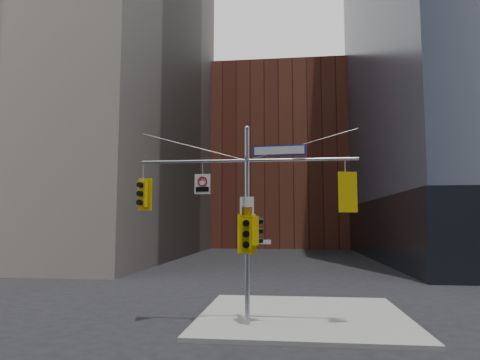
% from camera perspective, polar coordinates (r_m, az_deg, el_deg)
% --- Properties ---
extents(ground, '(160.00, 160.00, 0.00)m').
position_cam_1_polar(ground, '(14.04, 0.12, -21.12)').
color(ground, black).
rests_on(ground, ground).
extents(sidewalk_corner, '(8.00, 8.00, 0.15)m').
position_cam_1_polar(sidewalk_corner, '(17.83, 8.39, -17.47)').
color(sidewalk_corner, gray).
rests_on(sidewalk_corner, ground).
extents(brick_midrise, '(26.00, 20.00, 28.00)m').
position_cam_1_polar(brick_midrise, '(72.19, 5.41, 2.51)').
color(brick_midrise, brown).
rests_on(brick_midrise, ground).
extents(signal_assembly, '(8.00, 0.80, 7.30)m').
position_cam_1_polar(signal_assembly, '(15.53, 0.96, -3.17)').
color(signal_assembly, '#94979C').
rests_on(signal_assembly, ground).
extents(traffic_light_west_arm, '(0.57, 0.53, 1.22)m').
position_cam_1_polar(traffic_light_west_arm, '(16.43, -12.84, -1.83)').
color(traffic_light_west_arm, '#DBB50B').
rests_on(traffic_light_west_arm, ground).
extents(traffic_light_east_arm, '(0.67, 0.62, 1.43)m').
position_cam_1_polar(traffic_light_east_arm, '(15.60, 13.92, -1.60)').
color(traffic_light_east_arm, '#DBB50B').
rests_on(traffic_light_east_arm, ground).
extents(traffic_light_pole_side, '(0.45, 0.38, 1.05)m').
position_cam_1_polar(traffic_light_pole_side, '(15.50, 2.17, -6.75)').
color(traffic_light_pole_side, '#DBB50B').
rests_on(traffic_light_pole_side, ground).
extents(traffic_light_pole_front, '(0.67, 0.53, 1.40)m').
position_cam_1_polar(traffic_light_pole_front, '(15.25, 0.87, -7.19)').
color(traffic_light_pole_front, '#DBB50B').
rests_on(traffic_light_pole_front, ground).
extents(street_sign_blade, '(1.94, 0.23, 0.38)m').
position_cam_1_polar(street_sign_blade, '(15.66, 5.22, 3.95)').
color(street_sign_blade, '#11209C').
rests_on(street_sign_blade, ground).
extents(regulatory_sign_arm, '(0.59, 0.09, 0.74)m').
position_cam_1_polar(regulatory_sign_arm, '(15.81, -5.04, -0.45)').
color(regulatory_sign_arm, silver).
rests_on(regulatory_sign_arm, ground).
extents(regulatory_sign_pole, '(0.51, 0.09, 0.67)m').
position_cam_1_polar(regulatory_sign_pole, '(15.41, 0.92, -3.55)').
color(regulatory_sign_pole, silver).
rests_on(regulatory_sign_pole, ground).
extents(street_blade_ew, '(0.81, 0.11, 0.16)m').
position_cam_1_polar(street_blade_ew, '(15.50, 2.65, -8.25)').
color(street_blade_ew, silver).
rests_on(street_blade_ew, ground).
extents(street_blade_ns, '(0.12, 0.71, 0.14)m').
position_cam_1_polar(street_blade_ns, '(16.00, 1.14, -9.45)').
color(street_blade_ns, '#145926').
rests_on(street_blade_ns, ground).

